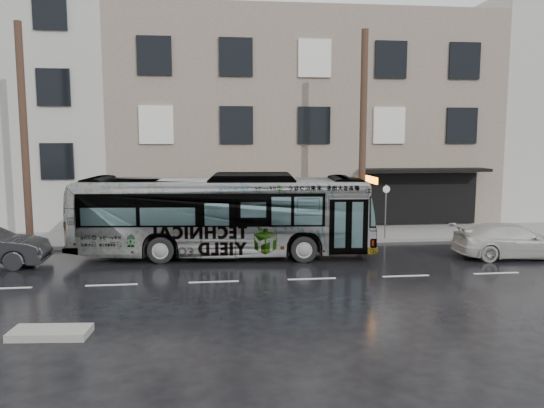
{
  "coord_description": "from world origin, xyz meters",
  "views": [
    {
      "loc": [
        -0.02,
        -19.17,
        4.62
      ],
      "look_at": [
        2.45,
        2.5,
        1.86
      ],
      "focal_mm": 35.0,
      "sensor_mm": 36.0,
      "label": 1
    }
  ],
  "objects_px": {
    "sign_post": "(385,212)",
    "bus": "(223,215)",
    "utility_pole_front": "(363,136)",
    "utility_pole_rear": "(24,136)",
    "white_sedan": "(513,241)"
  },
  "relations": [
    {
      "from": "white_sedan",
      "to": "utility_pole_front",
      "type": "bearing_deg",
      "value": 57.69
    },
    {
      "from": "sign_post",
      "to": "white_sedan",
      "type": "distance_m",
      "value": 5.33
    },
    {
      "from": "white_sedan",
      "to": "bus",
      "type": "bearing_deg",
      "value": 85.47
    },
    {
      "from": "utility_pole_front",
      "to": "white_sedan",
      "type": "xyz_separation_m",
      "value": [
        4.98,
        -3.58,
        -4.0
      ]
    },
    {
      "from": "bus",
      "to": "white_sedan",
      "type": "height_order",
      "value": "bus"
    },
    {
      "from": "bus",
      "to": "white_sedan",
      "type": "bearing_deg",
      "value": -93.06
    },
    {
      "from": "utility_pole_front",
      "to": "white_sedan",
      "type": "relative_size",
      "value": 2.0
    },
    {
      "from": "utility_pole_rear",
      "to": "white_sedan",
      "type": "height_order",
      "value": "utility_pole_rear"
    },
    {
      "from": "utility_pole_rear",
      "to": "utility_pole_front",
      "type": "bearing_deg",
      "value": 0.0
    },
    {
      "from": "utility_pole_front",
      "to": "sign_post",
      "type": "height_order",
      "value": "utility_pole_front"
    },
    {
      "from": "bus",
      "to": "white_sedan",
      "type": "relative_size",
      "value": 2.57
    },
    {
      "from": "utility_pole_front",
      "to": "sign_post",
      "type": "xyz_separation_m",
      "value": [
        1.1,
        0.0,
        -3.3
      ]
    },
    {
      "from": "utility_pole_front",
      "to": "sign_post",
      "type": "relative_size",
      "value": 3.75
    },
    {
      "from": "sign_post",
      "to": "bus",
      "type": "distance_m",
      "value": 7.48
    },
    {
      "from": "utility_pole_front",
      "to": "utility_pole_rear",
      "type": "bearing_deg",
      "value": 180.0
    }
  ]
}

